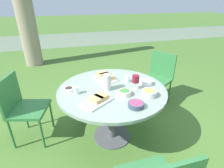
% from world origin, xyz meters
% --- Properties ---
extents(ground_plane, '(40.00, 40.00, 0.00)m').
position_xyz_m(ground_plane, '(0.00, 0.00, 0.00)').
color(ground_plane, '#446B2B').
extents(river_strip, '(40.00, 3.11, 0.01)m').
position_xyz_m(river_strip, '(0.00, 6.68, 0.00)').
color(river_strip, '#6B7F5B').
rests_on(river_strip, ground_plane).
extents(dining_table, '(1.29, 1.29, 0.74)m').
position_xyz_m(dining_table, '(0.00, 0.00, 0.63)').
color(dining_table, '#4C4C51').
rests_on(dining_table, ground_plane).
extents(chair_near_left, '(0.52, 0.54, 0.89)m').
position_xyz_m(chair_near_left, '(-1.08, 0.30, 0.52)').
color(chair_near_left, '#2D6B38').
rests_on(chair_near_left, ground_plane).
extents(chair_far_back, '(0.59, 0.60, 0.89)m').
position_xyz_m(chair_far_back, '(1.03, 0.66, 0.52)').
color(chair_far_back, '#2D6B38').
rests_on(chair_far_back, ground_plane).
extents(water_pitcher, '(0.10, 0.10, 0.19)m').
position_xyz_m(water_pitcher, '(-0.06, -0.01, 0.83)').
color(water_pitcher, silver).
rests_on(water_pitcher, dining_table).
extents(wine_glass, '(0.08, 0.08, 0.18)m').
position_xyz_m(wine_glass, '(0.26, -0.09, 0.86)').
color(wine_glass, silver).
rests_on(wine_glass, dining_table).
extents(platter_bread_main, '(0.37, 0.33, 0.06)m').
position_xyz_m(platter_bread_main, '(-0.22, -0.25, 0.76)').
color(platter_bread_main, white).
rests_on(platter_bread_main, dining_table).
extents(platter_charcuterie, '(0.29, 0.36, 0.07)m').
position_xyz_m(platter_charcuterie, '(-0.01, 0.28, 0.77)').
color(platter_charcuterie, white).
rests_on(platter_charcuterie, dining_table).
extents(bowl_fries, '(0.16, 0.16, 0.07)m').
position_xyz_m(bowl_fries, '(0.34, -0.28, 0.77)').
color(bowl_fries, silver).
rests_on(bowl_fries, dining_table).
extents(bowl_salad, '(0.14, 0.14, 0.06)m').
position_xyz_m(bowl_salad, '(0.09, -0.19, 0.77)').
color(bowl_salad, beige).
rests_on(bowl_salad, dining_table).
extents(bowl_olives, '(0.10, 0.10, 0.04)m').
position_xyz_m(bowl_olives, '(-0.50, 0.08, 0.76)').
color(bowl_olives, white).
rests_on(bowl_olives, dining_table).
extents(bowl_dip_red, '(0.16, 0.16, 0.05)m').
position_xyz_m(bowl_dip_red, '(0.12, -0.44, 0.76)').
color(bowl_dip_red, '#334256').
rests_on(bowl_dip_red, dining_table).
extents(bowl_dip_cream, '(0.14, 0.14, 0.06)m').
position_xyz_m(bowl_dip_cream, '(0.44, -0.01, 0.77)').
color(bowl_dip_cream, white).
rests_on(bowl_dip_cream, dining_table).
extents(cup_water_near, '(0.07, 0.07, 0.08)m').
position_xyz_m(cup_water_near, '(0.24, 0.13, 0.78)').
color(cup_water_near, silver).
rests_on(cup_water_near, dining_table).
extents(cup_water_far, '(0.06, 0.06, 0.09)m').
position_xyz_m(cup_water_far, '(-0.42, -0.01, 0.78)').
color(cup_water_far, silver).
rests_on(cup_water_far, dining_table).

